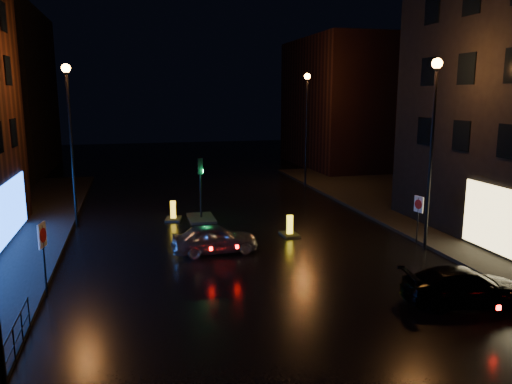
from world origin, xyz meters
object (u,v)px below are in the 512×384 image
(silver_hatchback, at_px, (215,239))
(bollard_far, at_px, (173,216))
(road_sign_right, at_px, (418,208))
(traffic_signal, at_px, (201,210))
(road_sign_left, at_px, (43,242))
(dark_sedan, at_px, (465,286))
(bollard_near, at_px, (290,231))

(silver_hatchback, distance_m, bollard_far, 6.51)
(silver_hatchback, relative_size, bollard_far, 2.75)
(bollard_far, xyz_separation_m, road_sign_right, (10.63, -7.38, 1.48))
(road_sign_right, bearing_deg, traffic_signal, -49.90)
(bollard_far, bearing_deg, silver_hatchback, -66.77)
(traffic_signal, xyz_separation_m, road_sign_left, (-6.70, -9.46, 1.45))
(traffic_signal, bearing_deg, dark_sedan, -62.86)
(dark_sedan, bearing_deg, traffic_signal, 34.70)
(bollard_far, distance_m, road_sign_right, 13.02)
(traffic_signal, height_order, road_sign_right, traffic_signal)
(road_sign_left, relative_size, road_sign_right, 1.14)
(bollard_far, xyz_separation_m, road_sign_left, (-5.17, -9.68, 1.72))
(traffic_signal, relative_size, road_sign_left, 1.32)
(traffic_signal, relative_size, dark_sedan, 0.83)
(road_sign_left, distance_m, road_sign_right, 15.96)
(traffic_signal, relative_size, bollard_near, 2.87)
(traffic_signal, xyz_separation_m, silver_hatchback, (-0.24, -6.14, 0.14))
(dark_sedan, distance_m, road_sign_right, 6.82)
(traffic_signal, height_order, bollard_far, traffic_signal)
(dark_sedan, distance_m, road_sign_left, 14.30)
(silver_hatchback, bearing_deg, dark_sedan, -137.74)
(silver_hatchback, distance_m, bollard_near, 4.44)
(traffic_signal, xyz_separation_m, bollard_far, (-1.53, 0.23, -0.27))
(silver_hatchback, xyz_separation_m, dark_sedan, (7.18, -7.40, -0.04))
(bollard_far, relative_size, road_sign_left, 0.53)
(road_sign_left, xyz_separation_m, road_sign_right, (15.79, 2.30, -0.24))
(bollard_far, height_order, road_sign_left, road_sign_left)
(road_sign_right, bearing_deg, bollard_far, -46.49)
(dark_sedan, distance_m, bollard_near, 9.73)
(bollard_near, distance_m, bollard_far, 7.02)
(traffic_signal, xyz_separation_m, dark_sedan, (6.94, -13.54, 0.10))
(bollard_near, distance_m, road_sign_left, 11.80)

